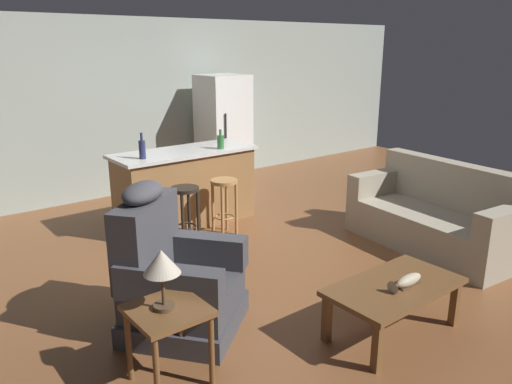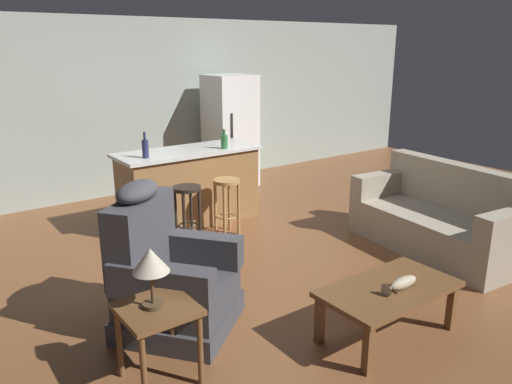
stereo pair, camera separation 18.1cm
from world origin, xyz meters
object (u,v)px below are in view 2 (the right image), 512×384
couch (440,220)px  bottle_tall_green (224,141)px  coffee_table (389,293)px  fish_figurine (401,284)px  kitchen_island (189,186)px  recliner_near_lamp (169,278)px  bar_stool_left (187,204)px  end_table (158,320)px  table_lamp (151,263)px  refrigerator (230,131)px  bar_stool_right (227,196)px  bottle_short_amber (145,148)px

couch → bottle_tall_green: bearing=-51.8°
coffee_table → fish_figurine: bearing=-68.0°
kitchen_island → fish_figurine: bearing=-90.2°
recliner_near_lamp → bar_stool_left: recliner_near_lamp is taller
end_table → kitchen_island: kitchen_island is taller
recliner_near_lamp → table_lamp: recliner_near_lamp is taller
coffee_table → bottle_tall_green: bearing=81.6°
couch → table_lamp: bearing=10.0°
fish_figurine → table_lamp: 1.88m
coffee_table → fish_figurine: 0.13m
bottle_tall_green → table_lamp: bearing=-131.0°
coffee_table → refrigerator: (1.46, 4.42, 0.52)m
fish_figurine → bar_stool_right: 2.67m
table_lamp → bar_stool_right: size_ratio=0.60×
bottle_short_amber → coffee_table: bearing=-79.5°
bottle_short_amber → end_table: bearing=-113.3°
fish_figurine → coffee_table: bearing=112.0°
recliner_near_lamp → end_table: (-0.37, -0.59, 0.04)m
refrigerator → bottle_tall_green: 1.74m
fish_figurine → refrigerator: (1.43, 4.50, 0.42)m
fish_figurine → kitchen_island: (0.01, 3.30, 0.02)m
bottle_tall_green → recliner_near_lamp: bearing=-132.9°
couch → bottle_tall_green: 2.71m
fish_figurine → table_lamp: (-1.72, 0.63, 0.41)m
refrigerator → bottle_tall_green: bearing=-125.8°
couch → bottle_short_amber: 3.41m
table_lamp → kitchen_island: bearing=57.0°
recliner_near_lamp → kitchen_island: recliner_near_lamp is taller
couch → bottle_tall_green: (-1.40, 2.21, 0.70)m
bar_stool_left → refrigerator: bearing=45.6°
fish_figurine → recliner_near_lamp: size_ratio=0.28×
coffee_table → couch: bearing=23.7°
coffee_table → table_lamp: (-1.69, 0.55, 0.50)m
couch → bar_stool_right: bearing=-41.4°
couch → recliner_near_lamp: 3.16m
bar_stool_right → bottle_short_amber: size_ratio=2.27×
fish_figurine → bar_stool_left: bearing=97.8°
end_table → bottle_tall_green: bottle_tall_green is taller
couch → bar_stool_left: size_ratio=2.90×
recliner_near_lamp → bottle_short_amber: (0.73, 1.96, 0.64)m
couch → kitchen_island: size_ratio=1.10×
bar_stool_left → refrigerator: 2.59m
bottle_tall_green → kitchen_island: bearing=153.4°
end_table → recliner_near_lamp: bearing=57.7°
table_lamp → bottle_tall_green: size_ratio=1.68×
end_table → kitchen_island: 3.18m
recliner_near_lamp → refrigerator: (2.76, 3.29, 0.46)m
bar_stool_left → bar_stool_right: size_ratio=1.00×
fish_figurine → table_lamp: size_ratio=0.83×
end_table → table_lamp: size_ratio=1.37×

